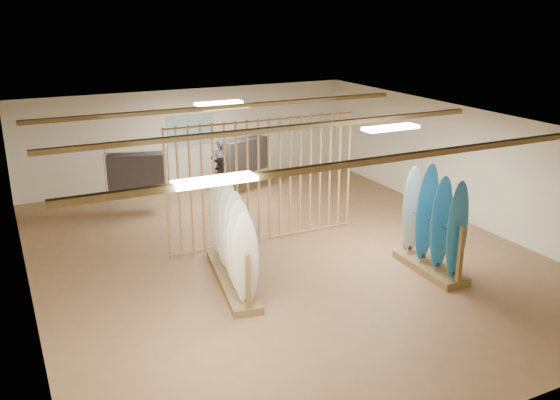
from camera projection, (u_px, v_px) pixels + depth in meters
name	position (u px, v px, depth m)	size (l,w,h in m)	color
floor	(280.00, 253.00, 12.81)	(12.00, 12.00, 0.00)	olive
ceiling	(280.00, 125.00, 11.94)	(12.00, 12.00, 0.00)	gray
wall_back	(190.00, 137.00, 17.49)	(12.00, 12.00, 0.00)	silver
wall_front	(496.00, 322.00, 7.26)	(12.00, 12.00, 0.00)	silver
wall_left	(22.00, 229.00, 10.28)	(12.00, 12.00, 0.00)	silver
wall_right	(463.00, 164.00, 14.47)	(12.00, 12.00, 0.00)	silver
ceiling_slats	(280.00, 129.00, 11.96)	(9.50, 6.12, 0.10)	olive
light_panels	(280.00, 128.00, 11.95)	(1.20, 0.35, 0.06)	white
bamboo_partition	(264.00, 181.00, 13.06)	(4.45, 0.05, 2.78)	tan
poster	(190.00, 130.00, 17.41)	(1.40, 0.03, 0.90)	teal
rack_left	(232.00, 251.00, 11.20)	(0.99, 2.80, 1.93)	olive
rack_right	(432.00, 239.00, 11.71)	(0.65, 1.81, 2.08)	olive
clothing_rack_a	(137.00, 172.00, 14.96)	(1.50, 0.76, 1.66)	silver
clothing_rack_b	(245.00, 155.00, 16.71)	(1.46, 0.85, 1.63)	silver
shopper_a	(221.00, 163.00, 16.50)	(0.66, 0.45, 1.82)	#242229
shopper_b	(224.00, 179.00, 15.14)	(0.83, 0.65, 1.72)	#363129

